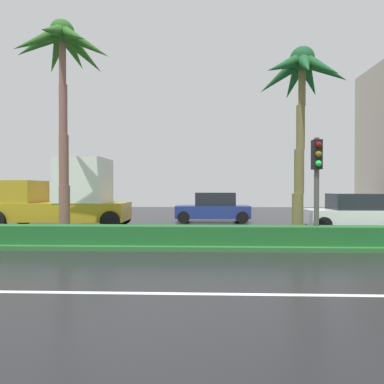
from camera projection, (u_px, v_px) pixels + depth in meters
name	position (u px, v px, depth m)	size (l,w,h in m)	color
ground_plane	(179.00, 239.00, 13.16)	(90.00, 42.00, 0.10)	black
near_lane_divider_stripe	(151.00, 293.00, 6.17)	(81.00, 0.14, 0.01)	white
median_strip	(177.00, 239.00, 12.16)	(85.50, 4.00, 0.15)	#2D6B33
median_hedge	(173.00, 235.00, 10.76)	(76.50, 0.70, 0.60)	#1E6028
palm_tree_mid_left	(63.00, 57.00, 12.58)	(3.91, 3.98, 8.29)	brown
palm_tree_centre_left	(302.00, 82.00, 12.14)	(3.56, 3.53, 7.08)	brown
traffic_signal_median_right	(317.00, 171.00, 10.64)	(0.28, 0.43, 3.48)	#4C4C47
box_truck_lead	(65.00, 197.00, 16.44)	(6.40, 2.64, 3.46)	#B28C1E
car_in_traffic_leading	(213.00, 208.00, 19.22)	(4.30, 2.02, 1.72)	navy
car_in_traffic_second	(353.00, 212.00, 15.64)	(4.30, 2.02, 1.72)	white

